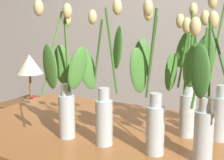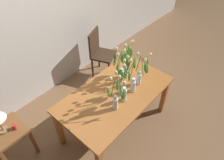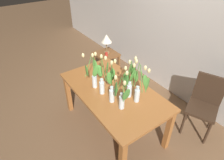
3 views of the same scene
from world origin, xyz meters
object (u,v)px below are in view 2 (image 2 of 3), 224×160
object	(u,v)px
dining_chair	(99,51)
side_table	(9,136)
tulip_vase_5	(123,90)
pillar_candle	(14,127)
dining_table	(116,97)
tulip_vase_4	(131,82)
tulip_vase_1	(141,72)
tulip_vase_0	(116,98)
tulip_vase_2	(127,63)
tulip_vase_3	(121,69)

from	to	relation	value
dining_chair	side_table	size ratio (longest dim) A/B	1.69
tulip_vase_5	pillar_candle	distance (m)	1.43
dining_table	tulip_vase_4	bearing A→B (deg)	-40.21
tulip_vase_5	tulip_vase_1	bearing A→B (deg)	2.02
tulip_vase_4	tulip_vase_0	bearing A→B (deg)	-172.13
tulip_vase_2	tulip_vase_3	bearing A→B (deg)	-173.02
tulip_vase_2	tulip_vase_4	size ratio (longest dim) A/B	1.05
dining_table	pillar_candle	distance (m)	1.35
tulip_vase_4	tulip_vase_5	bearing A→B (deg)	-176.46
dining_chair	tulip_vase_4	bearing A→B (deg)	-117.34
tulip_vase_4	dining_chair	xyz separation A→B (m)	(0.62, 1.20, -0.40)
tulip_vase_2	side_table	bearing A→B (deg)	159.70
tulip_vase_0	tulip_vase_3	xyz separation A→B (m)	(0.43, 0.28, 0.02)
tulip_vase_4	dining_chair	bearing A→B (deg)	62.66
tulip_vase_3	dining_chair	world-z (taller)	tulip_vase_3
tulip_vase_3	dining_chair	size ratio (longest dim) A/B	0.60
tulip_vase_5	tulip_vase_2	bearing A→B (deg)	31.81
tulip_vase_5	dining_chair	bearing A→B (deg)	56.06
dining_chair	pillar_candle	world-z (taller)	dining_chair
dining_table	tulip_vase_0	bearing A→B (deg)	-137.90
tulip_vase_2	dining_chair	bearing A→B (deg)	67.39
dining_table	tulip_vase_5	size ratio (longest dim) A/B	2.83
tulip_vase_4	tulip_vase_3	bearing A→B (deg)	72.66
tulip_vase_2	tulip_vase_3	xyz separation A→B (m)	(-0.15, -0.02, 0.01)
dining_table	tulip_vase_2	distance (m)	0.51
tulip_vase_1	tulip_vase_4	distance (m)	0.21
tulip_vase_3	dining_chair	xyz separation A→B (m)	(0.55, 0.97, -0.44)
dining_table	side_table	xyz separation A→B (m)	(-1.27, 0.73, -0.22)
tulip_vase_2	dining_chair	world-z (taller)	tulip_vase_2
tulip_vase_0	tulip_vase_4	distance (m)	0.36
dining_table	tulip_vase_2	world-z (taller)	tulip_vase_2
tulip_vase_1	dining_table	bearing A→B (deg)	160.30
tulip_vase_4	tulip_vase_1	bearing A→B (deg)	0.59
tulip_vase_2	tulip_vase_3	size ratio (longest dim) A/B	1.05
tulip_vase_0	side_table	distance (m)	1.49
tulip_vase_0	tulip_vase_2	distance (m)	0.65
tulip_vase_2	tulip_vase_0	bearing A→B (deg)	-152.92
tulip_vase_1	tulip_vase_5	size ratio (longest dim) A/B	0.92
tulip_vase_1	tulip_vase_3	bearing A→B (deg)	120.79
pillar_candle	tulip_vase_1	bearing A→B (deg)	-27.42
tulip_vase_2	side_table	world-z (taller)	tulip_vase_2
tulip_vase_4	pillar_candle	world-z (taller)	tulip_vase_4
tulip_vase_1	tulip_vase_5	bearing A→B (deg)	-177.98
dining_table	tulip_vase_5	world-z (taller)	tulip_vase_5
tulip_vase_3	pillar_candle	bearing A→B (deg)	157.87
tulip_vase_1	tulip_vase_3	distance (m)	0.26
tulip_vase_2	side_table	distance (m)	1.84
dining_chair	tulip_vase_2	bearing A→B (deg)	-112.61
tulip_vase_1	dining_chair	bearing A→B (deg)	70.96
dining_table	tulip_vase_3	distance (m)	0.40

